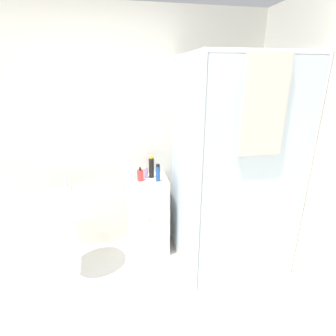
# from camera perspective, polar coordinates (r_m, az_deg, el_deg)

# --- Properties ---
(wall_back) EXTENTS (6.40, 0.06, 2.50)m
(wall_back) POSITION_cam_1_polar(r_m,az_deg,el_deg) (2.79, -13.84, 5.98)
(wall_back) COLOR silver
(wall_back) RESTS_ON ground_plane
(shower_enclosure) EXTENTS (0.96, 0.99, 2.05)m
(shower_enclosure) POSITION_cam_1_polar(r_m,az_deg,el_deg) (2.69, 12.12, -10.66)
(shower_enclosure) COLOR white
(shower_enclosure) RESTS_ON ground_plane
(vanity_cabinet) EXTENTS (0.43, 0.36, 0.86)m
(vanity_cabinet) POSITION_cam_1_polar(r_m,az_deg,el_deg) (2.91, -4.50, -10.30)
(vanity_cabinet) COLOR silver
(vanity_cabinet) RESTS_ON ground_plane
(sink) EXTENTS (0.48, 0.48, 0.98)m
(sink) POSITION_cam_1_polar(r_m,az_deg,el_deg) (2.64, -21.10, -9.18)
(sink) COLOR white
(sink) RESTS_ON ground_plane
(soap_dispenser) EXTENTS (0.07, 0.07, 0.15)m
(soap_dispenser) POSITION_cam_1_polar(r_m,az_deg,el_deg) (2.66, -6.06, -1.55)
(soap_dispenser) COLOR red
(soap_dispenser) RESTS_ON vanity_cabinet
(shampoo_bottle_tall_black) EXTENTS (0.05, 0.05, 0.23)m
(shampoo_bottle_tall_black) POSITION_cam_1_polar(r_m,az_deg,el_deg) (2.72, -3.63, 0.20)
(shampoo_bottle_tall_black) COLOR black
(shampoo_bottle_tall_black) RESTS_ON vanity_cabinet
(shampoo_bottle_blue) EXTENTS (0.05, 0.05, 0.18)m
(shampoo_bottle_blue) POSITION_cam_1_polar(r_m,az_deg,el_deg) (2.63, -2.21, -1.09)
(shampoo_bottle_blue) COLOR #1E4C93
(shampoo_bottle_blue) RESTS_ON vanity_cabinet
(lotion_bottle_white) EXTENTS (0.05, 0.05, 0.14)m
(lotion_bottle_white) POSITION_cam_1_polar(r_m,az_deg,el_deg) (2.73, -4.87, -1.00)
(lotion_bottle_white) COLOR #B299C6
(lotion_bottle_white) RESTS_ON vanity_cabinet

